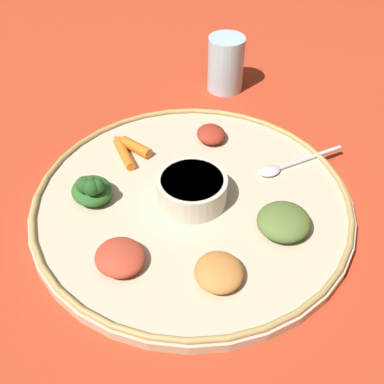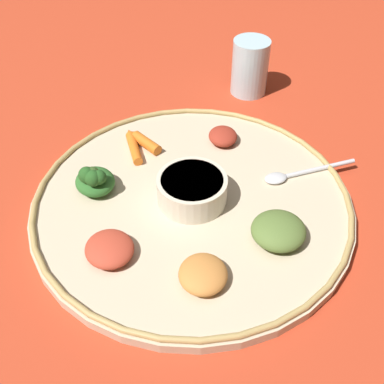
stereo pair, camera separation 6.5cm
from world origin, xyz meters
The scene contains 13 objects.
ground_plane centered at (0.00, 0.00, 0.00)m, with size 2.40×2.40×0.00m, color #B7381E.
platter centered at (0.00, 0.00, 0.01)m, with size 0.45×0.45×0.01m, color #C6B293.
platter_rim centered at (0.00, 0.00, 0.02)m, with size 0.45×0.45×0.01m, color tan.
center_bowl centered at (0.00, 0.00, 0.04)m, with size 0.10×0.10×0.04m.
spoon centered at (0.07, -0.14, 0.02)m, with size 0.08×0.14×0.01m.
greens_pile centered at (-0.01, 0.14, 0.04)m, with size 0.08×0.08×0.05m.
carrot_near_spoon centered at (0.11, 0.09, 0.02)m, with size 0.06×0.07×0.02m.
carrot_outer centered at (0.10, 0.11, 0.02)m, with size 0.08×0.05×0.01m.
mound_squash centered at (-0.13, -0.03, 0.03)m, with size 0.06×0.06×0.02m, color #C67A38.
mound_berbere_red centered at (-0.11, 0.09, 0.03)m, with size 0.06×0.06×0.02m, color #B73D28.
mound_collards centered at (-0.05, -0.12, 0.03)m, with size 0.07×0.07×0.03m, color #567033.
mound_beet centered at (0.14, -0.03, 0.03)m, with size 0.05×0.05×0.02m, color maroon.
drinking_glass centered at (0.33, -0.06, 0.04)m, with size 0.07×0.07×0.10m.
Camera 1 is at (-0.47, -0.01, 0.48)m, focal length 44.06 mm.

